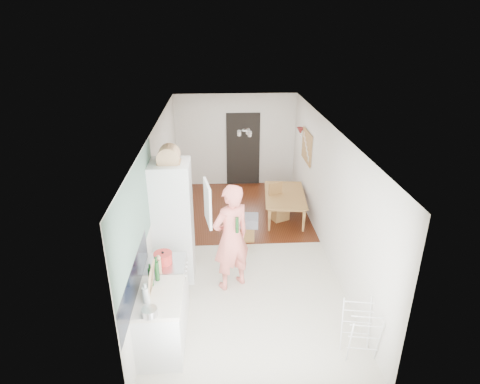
{
  "coord_description": "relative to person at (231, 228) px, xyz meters",
  "views": [
    {
      "loc": [
        -0.47,
        -6.9,
        4.27
      ],
      "look_at": [
        -0.07,
        0.2,
        1.18
      ],
      "focal_mm": 30.0,
      "sensor_mm": 36.0,
      "label": 1
    }
  ],
  "objects": [
    {
      "name": "held_bottle",
      "position": [
        0.09,
        -0.18,
        0.16
      ],
      "size": [
        0.06,
        0.06,
        0.27
      ],
      "primitive_type": "cylinder",
      "color": "#18431B",
      "rests_on": "person"
    },
    {
      "name": "room_shell",
      "position": [
        0.29,
        1.14,
        0.14
      ],
      "size": [
        3.2,
        7.0,
        2.5
      ],
      "primitive_type": null,
      "color": "beige",
      "rests_on": "ground"
    },
    {
      "name": "pinboard_frame",
      "position": [
        1.86,
        3.04,
        0.44
      ],
      "size": [
        0.0,
        0.94,
        0.74
      ],
      "primitive_type": "cube",
      "color": "#A37138",
      "rests_on": "room_shell"
    },
    {
      "name": "range_cooker",
      "position": [
        -1.01,
        -0.66,
        -0.67
      ],
      "size": [
        0.6,
        0.6,
        0.88
      ],
      "primitive_type": "cube",
      "color": "silver",
      "rests_on": "room_shell"
    },
    {
      "name": "steel_pan",
      "position": [
        -1.06,
        -1.8,
        -0.14
      ],
      "size": [
        0.23,
        0.23,
        0.1
      ],
      "primitive_type": "cylinder",
      "rotation": [
        0.0,
        0.0,
        -0.19
      ],
      "color": "#B9B9BB",
      "rests_on": "worktop"
    },
    {
      "name": "pepper_mill_front",
      "position": [
        -1.05,
        -0.91,
        -0.08
      ],
      "size": [
        0.06,
        0.06,
        0.22
      ],
      "primitive_type": "cylinder",
      "rotation": [
        0.0,
        0.0,
        0.04
      ],
      "color": "tan",
      "rests_on": "worktop"
    },
    {
      "name": "worktop",
      "position": [
        -1.01,
        -1.41,
        -0.22
      ],
      "size": [
        0.62,
        0.92,
        0.06
      ],
      "primitive_type": "cube",
      "color": "beige",
      "rests_on": "room_shell"
    },
    {
      "name": "bottle_a",
      "position": [
        -1.13,
        -1.2,
        -0.06
      ],
      "size": [
        0.08,
        0.08,
        0.27
      ],
      "primitive_type": "cylinder",
      "rotation": [
        0.0,
        0.0,
        0.32
      ],
      "color": "#18431B",
      "rests_on": "worktop"
    },
    {
      "name": "dining_table",
      "position": [
        1.35,
        2.55,
        -0.87
      ],
      "size": [
        0.89,
        1.44,
        0.48
      ],
      "primitive_type": "imported",
      "rotation": [
        0.0,
        0.0,
        1.47
      ],
      "color": "#A37138",
      "rests_on": "floor"
    },
    {
      "name": "bread_bin",
      "position": [
        -0.97,
        0.35,
        1.13
      ],
      "size": [
        0.45,
        0.44,
        0.2
      ],
      "primitive_type": null,
      "rotation": [
        0.0,
        0.0,
        0.25
      ],
      "color": "tan",
      "rests_on": "fridge_housing"
    },
    {
      "name": "dining_chair",
      "position": [
        1.18,
        2.43,
        -0.69
      ],
      "size": [
        0.47,
        0.47,
        0.85
      ],
      "primitive_type": null,
      "rotation": [
        0.0,
        0.0,
        0.43
      ],
      "color": "#A37138",
      "rests_on": "floor"
    },
    {
      "name": "wall_sconce",
      "position": [
        1.83,
        3.69,
        0.64
      ],
      "size": [
        0.18,
        0.18,
        0.16
      ],
      "primitive_type": "cone",
      "color": "maroon",
      "rests_on": "room_shell"
    },
    {
      "name": "pinboard",
      "position": [
        1.87,
        3.04,
        0.44
      ],
      "size": [
        0.03,
        0.9,
        0.7
      ],
      "primitive_type": "cube",
      "color": "tan",
      "rests_on": "room_shell"
    },
    {
      "name": "fridge_interior",
      "position": [
        -0.67,
        0.36,
        0.44
      ],
      "size": [
        0.02,
        0.52,
        0.66
      ],
      "primitive_type": "cube",
      "color": "white",
      "rests_on": "room_shell"
    },
    {
      "name": "grey_drape",
      "position": [
        0.4,
        1.49,
        -0.64
      ],
      "size": [
        0.45,
        0.45,
        0.19
      ],
      "primitive_type": "cube",
      "rotation": [
        0.0,
        0.0,
        -0.11
      ],
      "color": "gray",
      "rests_on": "stool"
    },
    {
      "name": "bottle_b",
      "position": [
        -1.06,
        -1.08,
        -0.05
      ],
      "size": [
        0.09,
        0.09,
        0.3
      ],
      "primitive_type": "cylinder",
      "rotation": [
        0.0,
        0.0,
        -0.34
      ],
      "color": "#18431B",
      "rests_on": "worktop"
    },
    {
      "name": "floor",
      "position": [
        0.29,
        1.14,
        -1.11
      ],
      "size": [
        3.2,
        7.0,
        0.01
      ],
      "primitive_type": "cube",
      "color": "#BBB6A2",
      "rests_on": "ground"
    },
    {
      "name": "fridge_housing",
      "position": [
        -0.98,
        0.36,
        -0.04
      ],
      "size": [
        0.66,
        0.66,
        2.15
      ],
      "primitive_type": "cube",
      "color": "silver",
      "rests_on": "room_shell"
    },
    {
      "name": "drying_rack",
      "position": [
        1.67,
        -1.67,
        -0.72
      ],
      "size": [
        0.46,
        0.43,
        0.79
      ],
      "primitive_type": null,
      "rotation": [
        0.0,
        0.0,
        -0.17
      ],
      "color": "silver",
      "rests_on": "floor"
    },
    {
      "name": "tile_splashback",
      "position": [
        -1.29,
        -1.41,
        0.04
      ],
      "size": [
        0.02,
        1.9,
        0.5
      ],
      "primitive_type": "cube",
      "color": "black",
      "rests_on": "room_shell"
    },
    {
      "name": "doorway_recess",
      "position": [
        0.49,
        4.62,
        -0.11
      ],
      "size": [
        0.9,
        0.04,
        2.0
      ],
      "primitive_type": "cube",
      "color": "black",
      "rests_on": "room_shell"
    },
    {
      "name": "cooker_top",
      "position": [
        -1.01,
        -0.66,
        -0.21
      ],
      "size": [
        0.6,
        0.6,
        0.04
      ],
      "primitive_type": "cube",
      "color": "#B9B9BB",
      "rests_on": "room_shell"
    },
    {
      "name": "base_cabinet",
      "position": [
        -1.01,
        -1.41,
        -0.68
      ],
      "size": [
        0.6,
        0.9,
        0.86
      ],
      "primitive_type": "cube",
      "color": "silver",
      "rests_on": "room_shell"
    },
    {
      "name": "chopping_boards",
      "position": [
        -1.09,
        -1.38,
        0.02
      ],
      "size": [
        0.14,
        0.31,
        0.42
      ],
      "primitive_type": null,
      "rotation": [
        0.0,
        0.0,
        0.33
      ],
      "color": "tan",
      "rests_on": "worktop"
    },
    {
      "name": "red_casserole",
      "position": [
        -1.03,
        -0.65,
        -0.11
      ],
      "size": [
        0.3,
        0.3,
        0.16
      ],
      "primitive_type": "cylinder",
      "rotation": [
        0.0,
        0.0,
        -0.07
      ],
      "color": "red",
      "rests_on": "cooker_top"
    },
    {
      "name": "sage_wall_panel",
      "position": [
        -1.3,
        -0.86,
        0.74
      ],
      "size": [
        0.02,
        3.0,
        1.3
      ],
      "primitive_type": "cube",
      "color": "slate",
      "rests_on": "room_shell"
    },
    {
      "name": "person",
      "position": [
        0.0,
        0.0,
        0.0
      ],
      "size": [
        0.97,
        0.87,
        2.23
      ],
      "primitive_type": "imported",
      "rotation": [
        0.0,
        0.0,
        3.67
      ],
      "color": "#F1786A",
      "rests_on": "floor"
    },
    {
      "name": "stool",
      "position": [
        0.38,
        1.53,
        -0.92
      ],
      "size": [
        0.29,
        0.29,
        0.38
      ],
      "primitive_type": null,
      "rotation": [
        0.0,
        0.0,
        0.01
      ],
      "color": "#A37138",
      "rests_on": "floor"
    },
    {
      "name": "fridge_door",
      "position": [
        -0.37,
        0.06,
        0.44
      ],
      "size": [
        0.14,
        0.56,
        0.7
      ],
      "primitive_type": "cube",
      "rotation": [
        0.0,
        0.0,
        -1.4
      ],
      "color": "silver",
      "rests_on": "room_shell"
    },
    {
      "name": "bottle_c",
      "position": [
        -1.14,
        -1.55,
        -0.08
      ],
      "size": [
        0.11,
        0.11,
        0.23
      ],
      "primitive_type": "cylinder",
      "rotation": [
        0.0,
        0.0,
        0.25
      ],
      "color": "silver",
      "rests_on": "worktop"
    },
    {
      "name": "pepper_mill_back",
      "position": [
        -1.06,
        -0.88,
        -0.09
      ],
      "size": [
        0.06,
        0.06,
        0.21
      ],
      "primitive_type": "cylinder",
      "rotation": [
        0.0,
        0.0,
        -0.08
      ],
      "color": "tan",
      "rests_on": "worktop"
    },
    {
      "name": "wood_floor_overlay",
      "position": [
        0.29,
        2.99,
        -1.11
      ],
      "size": [
        3.2,
        3.3,
        0.01
      ],
      "primitive_type": "cube",
      "color": "#4F2110",
      "rests_on": "room_shell"
    }
  ]
}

